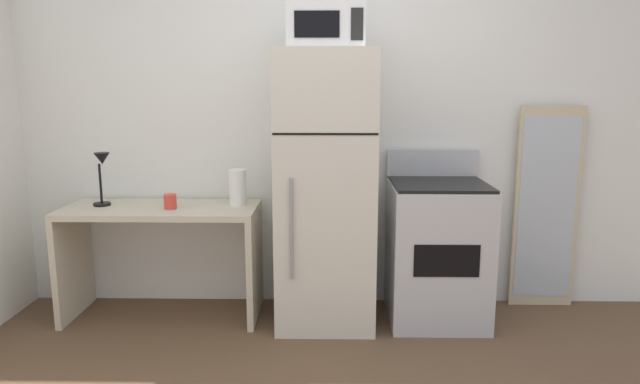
{
  "coord_description": "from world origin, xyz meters",
  "views": [
    {
      "loc": [
        -0.02,
        -2.23,
        1.53
      ],
      "look_at": [
        -0.08,
        1.1,
        0.9
      ],
      "focal_mm": 31.67,
      "sensor_mm": 36.0,
      "label": 1
    }
  ],
  "objects_px": {
    "microwave": "(326,27)",
    "desk_lamp": "(102,170)",
    "coffee_mug": "(170,202)",
    "refrigerator": "(326,190)",
    "oven_range": "(437,251)",
    "desk": "(162,239)",
    "paper_towel_roll": "(238,187)",
    "leaning_mirror": "(546,208)"
  },
  "relations": [
    {
      "from": "leaning_mirror",
      "to": "oven_range",
      "type": "bearing_deg",
      "value": -162.07
    },
    {
      "from": "desk_lamp",
      "to": "coffee_mug",
      "type": "distance_m",
      "value": 0.5
    },
    {
      "from": "microwave",
      "to": "oven_range",
      "type": "height_order",
      "value": "microwave"
    },
    {
      "from": "paper_towel_roll",
      "to": "refrigerator",
      "type": "bearing_deg",
      "value": -9.41
    },
    {
      "from": "desk_lamp",
      "to": "oven_range",
      "type": "relative_size",
      "value": 0.32
    },
    {
      "from": "desk",
      "to": "leaning_mirror",
      "type": "distance_m",
      "value": 2.62
    },
    {
      "from": "paper_towel_roll",
      "to": "oven_range",
      "type": "height_order",
      "value": "oven_range"
    },
    {
      "from": "coffee_mug",
      "to": "oven_range",
      "type": "xyz_separation_m",
      "value": [
        1.73,
        0.04,
        -0.33
      ]
    },
    {
      "from": "desk",
      "to": "refrigerator",
      "type": "relative_size",
      "value": 0.72
    },
    {
      "from": "coffee_mug",
      "to": "desk",
      "type": "bearing_deg",
      "value": 142.97
    },
    {
      "from": "coffee_mug",
      "to": "leaning_mirror",
      "type": "bearing_deg",
      "value": 6.63
    },
    {
      "from": "coffee_mug",
      "to": "paper_towel_roll",
      "type": "bearing_deg",
      "value": 15.41
    },
    {
      "from": "coffee_mug",
      "to": "refrigerator",
      "type": "distance_m",
      "value": 1.0
    },
    {
      "from": "oven_range",
      "to": "paper_towel_roll",
      "type": "bearing_deg",
      "value": 176.61
    },
    {
      "from": "microwave",
      "to": "leaning_mirror",
      "type": "xyz_separation_m",
      "value": [
        1.52,
        0.29,
        -1.18
      ]
    },
    {
      "from": "coffee_mug",
      "to": "microwave",
      "type": "distance_m",
      "value": 1.47
    },
    {
      "from": "desk_lamp",
      "to": "oven_range",
      "type": "height_order",
      "value": "desk_lamp"
    },
    {
      "from": "desk",
      "to": "oven_range",
      "type": "relative_size",
      "value": 1.15
    },
    {
      "from": "desk_lamp",
      "to": "leaning_mirror",
      "type": "relative_size",
      "value": 0.25
    },
    {
      "from": "microwave",
      "to": "desk_lamp",
      "type": "bearing_deg",
      "value": 176.87
    },
    {
      "from": "refrigerator",
      "to": "leaning_mirror",
      "type": "relative_size",
      "value": 1.25
    },
    {
      "from": "desk",
      "to": "desk_lamp",
      "type": "bearing_deg",
      "value": 177.96
    },
    {
      "from": "refrigerator",
      "to": "oven_range",
      "type": "relative_size",
      "value": 1.59
    },
    {
      "from": "paper_towel_roll",
      "to": "microwave",
      "type": "relative_size",
      "value": 0.52
    },
    {
      "from": "leaning_mirror",
      "to": "desk",
      "type": "bearing_deg",
      "value": -174.97
    },
    {
      "from": "microwave",
      "to": "oven_range",
      "type": "relative_size",
      "value": 0.42
    },
    {
      "from": "coffee_mug",
      "to": "leaning_mirror",
      "type": "xyz_separation_m",
      "value": [
        2.52,
        0.29,
        -0.1
      ]
    },
    {
      "from": "coffee_mug",
      "to": "refrigerator",
      "type": "xyz_separation_m",
      "value": [
        1.0,
        0.02,
        0.08
      ]
    },
    {
      "from": "desk_lamp",
      "to": "refrigerator",
      "type": "xyz_separation_m",
      "value": [
        1.46,
        -0.06,
        -0.12
      ]
    },
    {
      "from": "desk",
      "to": "microwave",
      "type": "distance_m",
      "value": 1.73
    },
    {
      "from": "microwave",
      "to": "leaning_mirror",
      "type": "distance_m",
      "value": 1.94
    },
    {
      "from": "desk",
      "to": "paper_towel_roll",
      "type": "bearing_deg",
      "value": 5.81
    },
    {
      "from": "desk",
      "to": "desk_lamp",
      "type": "height_order",
      "value": "desk_lamp"
    },
    {
      "from": "refrigerator",
      "to": "oven_range",
      "type": "bearing_deg",
      "value": 1.46
    },
    {
      "from": "coffee_mug",
      "to": "microwave",
      "type": "height_order",
      "value": "microwave"
    },
    {
      "from": "leaning_mirror",
      "to": "microwave",
      "type": "bearing_deg",
      "value": -169.01
    },
    {
      "from": "coffee_mug",
      "to": "paper_towel_roll",
      "type": "xyz_separation_m",
      "value": [
        0.42,
        0.11,
        0.07
      ]
    },
    {
      "from": "desk",
      "to": "coffee_mug",
      "type": "height_order",
      "value": "coffee_mug"
    },
    {
      "from": "oven_range",
      "to": "leaning_mirror",
      "type": "distance_m",
      "value": 0.86
    },
    {
      "from": "oven_range",
      "to": "leaning_mirror",
      "type": "height_order",
      "value": "leaning_mirror"
    },
    {
      "from": "desk_lamp",
      "to": "refrigerator",
      "type": "bearing_deg",
      "value": -2.3
    },
    {
      "from": "coffee_mug",
      "to": "refrigerator",
      "type": "bearing_deg",
      "value": 1.08
    }
  ]
}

